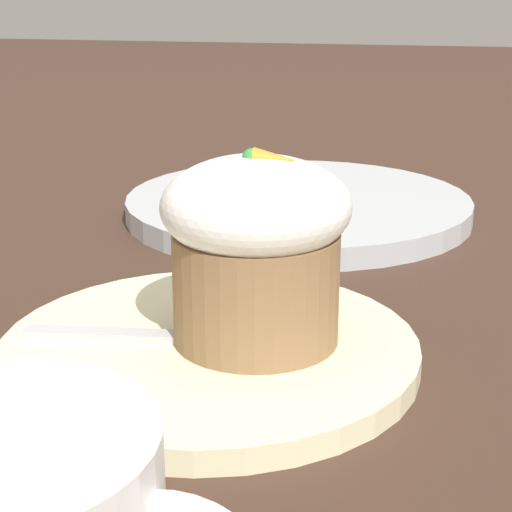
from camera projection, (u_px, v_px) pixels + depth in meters
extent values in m
plane|color=#3D281E|center=(210.00, 362.00, 0.43)|extent=(4.00, 4.00, 0.00)
cylinder|color=beige|center=(210.00, 351.00, 0.43)|extent=(0.21, 0.21, 0.01)
cylinder|color=olive|center=(256.00, 287.00, 0.42)|extent=(0.08, 0.08, 0.06)
ellipsoid|color=white|center=(256.00, 206.00, 0.40)|extent=(0.09, 0.09, 0.05)
cone|color=orange|center=(275.00, 159.00, 0.39)|extent=(0.02, 0.01, 0.01)
sphere|color=green|center=(252.00, 158.00, 0.40)|extent=(0.01, 0.01, 0.01)
cube|color=#B7B7BC|center=(119.00, 335.00, 0.42)|extent=(0.10, 0.02, 0.00)
ellipsoid|color=#B7B7BC|center=(244.00, 337.00, 0.42)|extent=(0.05, 0.04, 0.01)
cylinder|color=#B2B7BC|center=(296.00, 206.00, 0.68)|extent=(0.27, 0.27, 0.02)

